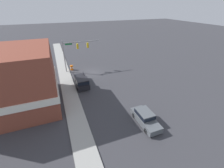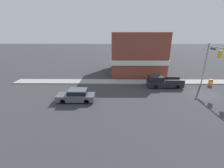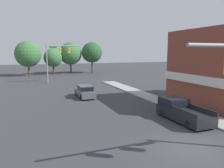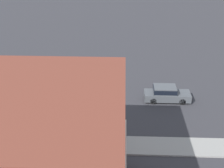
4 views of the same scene
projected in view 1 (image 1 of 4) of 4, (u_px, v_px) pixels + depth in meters
The scene contains 7 objects.
ground_plane at pixel (92, 73), 32.39m from camera, with size 200.00×200.00×0.00m, color #38383D.
sidewalk_curb at pixel (65, 76), 30.53m from camera, with size 2.40×60.00×0.14m.
near_signal_assembly at pixel (75, 49), 31.16m from camera, with size 7.77×0.49×6.72m.
car_lead at pixel (145, 117), 18.46m from camera, with size 1.77×4.68×1.61m.
pickup_truck_parked at pixel (81, 81), 26.78m from camera, with size 2.05×5.41×1.81m.
construction_barrel at pixel (72, 68), 33.44m from camera, with size 0.66×0.66×1.08m.
corner_brick_building at pixel (12, 82), 19.88m from camera, with size 11.05×10.66×8.34m.
Camera 1 is at (6.84, 29.17, 13.24)m, focal length 24.00 mm.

